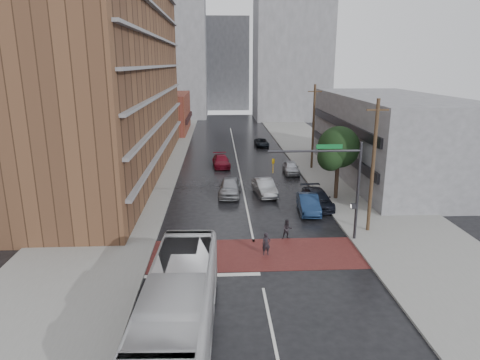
{
  "coord_description": "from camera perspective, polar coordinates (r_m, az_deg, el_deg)",
  "views": [
    {
      "loc": [
        -2.45,
        -25.71,
        12.4
      ],
      "look_at": [
        -0.77,
        6.61,
        3.5
      ],
      "focal_mm": 32.0,
      "sensor_mm": 36.0,
      "label": 1
    }
  ],
  "objects": [
    {
      "name": "distant_tower_east",
      "position": [
        99.25,
        6.93,
        18.51
      ],
      "size": [
        16.0,
        14.0,
        36.0
      ],
      "primitive_type": "cube",
      "color": "gray",
      "rests_on": "ground"
    },
    {
      "name": "car_parked_mid",
      "position": [
        38.56,
        10.24,
        -2.45
      ],
      "size": [
        2.4,
        5.31,
        1.51
      ],
      "primitive_type": "imported",
      "rotation": [
        0.0,
        0.0,
        0.06
      ],
      "color": "black",
      "rests_on": "ground"
    },
    {
      "name": "apartment_block",
      "position": [
        51.06,
        -16.76,
        16.55
      ],
      "size": [
        10.0,
        44.0,
        28.0
      ],
      "primitive_type": "cube",
      "color": "brown",
      "rests_on": "ground"
    },
    {
      "name": "car_parked_near",
      "position": [
        37.02,
        9.12,
        -3.14
      ],
      "size": [
        1.93,
        4.74,
        1.53
      ],
      "primitive_type": "imported",
      "rotation": [
        0.0,
        0.0,
        -0.07
      ],
      "color": "#142748",
      "rests_on": "ground"
    },
    {
      "name": "utility_pole_far",
      "position": [
        51.49,
        9.75,
        7.05
      ],
      "size": [
        1.6,
        0.26,
        10.0
      ],
      "color": "#473321",
      "rests_on": "ground"
    },
    {
      "name": "sidewalk_east",
      "position": [
        54.02,
        12.08,
        1.84
      ],
      "size": [
        9.0,
        90.0,
        0.15
      ],
      "primitive_type": "cube",
      "color": "gray",
      "rests_on": "ground"
    },
    {
      "name": "suv_travel",
      "position": [
        65.78,
        2.9,
        5.01
      ],
      "size": [
        2.07,
        4.27,
        1.17
      ],
      "primitive_type": "imported",
      "rotation": [
        0.0,
        0.0,
        0.03
      ],
      "color": "black",
      "rests_on": "ground"
    },
    {
      "name": "building_east",
      "position": [
        50.11,
        19.38,
        5.44
      ],
      "size": [
        11.0,
        26.0,
        9.0
      ],
      "primitive_type": "cube",
      "color": "gray",
      "rests_on": "ground"
    },
    {
      "name": "crosswalk",
      "position": [
        29.1,
        2.17,
        -9.84
      ],
      "size": [
        14.0,
        5.0,
        0.02
      ],
      "primitive_type": "cube",
      "color": "maroon",
      "rests_on": "ground"
    },
    {
      "name": "storefront_west",
      "position": [
        80.78,
        -9.87,
        8.83
      ],
      "size": [
        8.0,
        16.0,
        7.0
      ],
      "primitive_type": "cube",
      "color": "brown",
      "rests_on": "ground"
    },
    {
      "name": "distant_tower_west",
      "position": [
        104.42,
        -9.76,
        17.14
      ],
      "size": [
        18.0,
        16.0,
        32.0
      ],
      "primitive_type": "cube",
      "color": "gray",
      "rests_on": "ground"
    },
    {
      "name": "street_tree",
      "position": [
        40.05,
        13.01,
        3.94
      ],
      "size": [
        4.2,
        4.1,
        6.9
      ],
      "color": "#332319",
      "rests_on": "ground"
    },
    {
      "name": "ground",
      "position": [
        28.65,
        2.26,
        -10.28
      ],
      "size": [
        160.0,
        160.0,
        0.0
      ],
      "primitive_type": "plane",
      "color": "black",
      "rests_on": "ground"
    },
    {
      "name": "car_parked_far",
      "position": [
        49.78,
        6.81,
        1.68
      ],
      "size": [
        1.74,
        4.19,
        1.42
      ],
      "primitive_type": "imported",
      "rotation": [
        0.0,
        0.0,
        -0.02
      ],
      "color": "#B8BBC0",
      "rests_on": "ground"
    },
    {
      "name": "car_travel_c",
      "position": [
        52.76,
        -2.52,
        2.55
      ],
      "size": [
        2.36,
        4.99,
        1.4
      ],
      "primitive_type": "imported",
      "rotation": [
        0.0,
        0.0,
        0.08
      ],
      "color": "maroon",
      "rests_on": "ground"
    },
    {
      "name": "car_travel_b",
      "position": [
        41.34,
        3.28,
        -0.97
      ],
      "size": [
        2.26,
        4.92,
        1.56
      ],
      "primitive_type": "imported",
      "rotation": [
        0.0,
        0.0,
        0.13
      ],
      "color": "#9C9FA4",
      "rests_on": "ground"
    },
    {
      "name": "pedestrian_b",
      "position": [
        31.38,
        6.32,
        -6.54
      ],
      "size": [
        0.77,
        0.63,
        1.48
      ],
      "primitive_type": "imported",
      "rotation": [
        0.0,
        0.0,
        0.1
      ],
      "color": "black",
      "rests_on": "ground"
    },
    {
      "name": "transit_bus",
      "position": [
        19.95,
        -8.27,
        -17.03
      ],
      "size": [
        3.43,
        12.76,
        3.53
      ],
      "primitive_type": "imported",
      "rotation": [
        0.0,
        0.0,
        -0.04
      ],
      "color": "#BCBCBE",
      "rests_on": "ground"
    },
    {
      "name": "car_travel_a",
      "position": [
        41.13,
        -1.36,
        -0.93
      ],
      "size": [
        2.48,
        5.17,
        1.7
      ],
      "primitive_type": "imported",
      "rotation": [
        0.0,
        0.0,
        -0.1
      ],
      "color": "#999CA1",
      "rests_on": "ground"
    },
    {
      "name": "signal_mast",
      "position": [
        30.39,
        12.97,
        0.36
      ],
      "size": [
        6.5,
        0.3,
        7.2
      ],
      "color": "#2D2D33",
      "rests_on": "ground"
    },
    {
      "name": "pedestrian_a",
      "position": [
        28.73,
        3.52,
        -8.5
      ],
      "size": [
        0.62,
        0.46,
        1.57
      ],
      "primitive_type": "imported",
      "rotation": [
        0.0,
        0.0,
        0.15
      ],
      "color": "black",
      "rests_on": "ground"
    },
    {
      "name": "distant_tower_center",
      "position": [
        120.74,
        -1.88,
        15.18
      ],
      "size": [
        12.0,
        10.0,
        24.0
      ],
      "primitive_type": "cube",
      "color": "gray",
      "rests_on": "ground"
    },
    {
      "name": "sidewalk_west",
      "position": [
        52.97,
        -12.73,
        1.54
      ],
      "size": [
        9.0,
        90.0,
        0.15
      ],
      "primitive_type": "cube",
      "color": "gray",
      "rests_on": "ground"
    },
    {
      "name": "utility_pole_near",
      "position": [
        32.59,
        17.31,
        1.79
      ],
      "size": [
        1.6,
        0.26,
        10.0
      ],
      "color": "#473321",
      "rests_on": "ground"
    }
  ]
}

